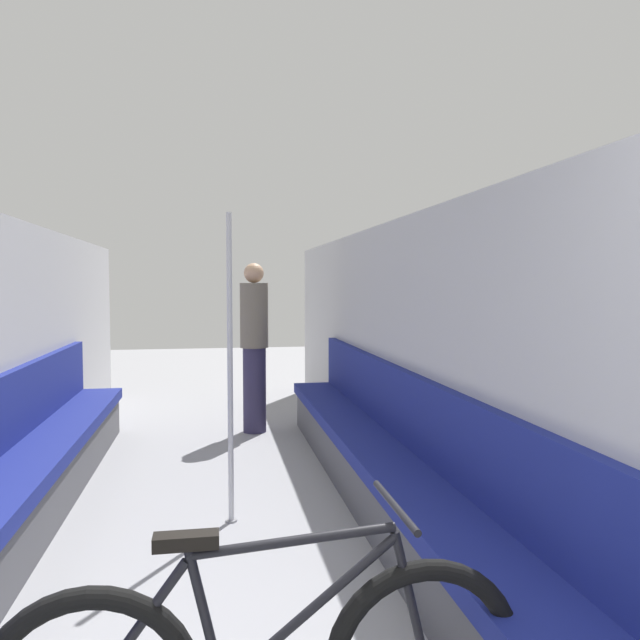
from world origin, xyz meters
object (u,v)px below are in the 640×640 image
at_px(bench_seat_row_left, 9,495).
at_px(grab_pole_near, 230,373).
at_px(passenger_standing, 254,345).
at_px(bench_seat_row_right, 391,474).

bearing_deg(bench_seat_row_left, grab_pole_near, 7.78).
xyz_separation_m(grab_pole_near, passenger_standing, (0.33, 2.51, -0.06)).
relative_size(bench_seat_row_right, passenger_standing, 3.25).
xyz_separation_m(bench_seat_row_left, grab_pole_near, (1.33, 0.18, 0.68)).
xyz_separation_m(bench_seat_row_left, bench_seat_row_right, (2.38, 0.00, 0.00)).
relative_size(bench_seat_row_left, passenger_standing, 3.25).
bearing_deg(bench_seat_row_right, grab_pole_near, 170.15).
bearing_deg(bench_seat_row_right, bench_seat_row_left, 180.00).
distance_m(bench_seat_row_left, passenger_standing, 3.22).
bearing_deg(passenger_standing, bench_seat_row_left, -124.25).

